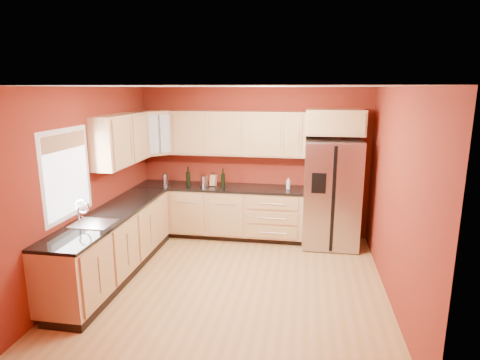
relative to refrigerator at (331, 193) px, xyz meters
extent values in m
plane|color=#AF8343|center=(-1.35, -1.62, -0.89)|extent=(4.00, 4.00, 0.00)
plane|color=silver|center=(-1.35, -1.62, 1.71)|extent=(4.00, 4.00, 0.00)
cube|color=maroon|center=(-1.35, 0.38, 0.41)|extent=(4.00, 0.04, 2.60)
cube|color=maroon|center=(-1.35, -3.62, 0.41)|extent=(4.00, 0.04, 2.60)
cube|color=maroon|center=(-3.35, -1.62, 0.41)|extent=(0.04, 4.00, 2.60)
cube|color=maroon|center=(0.65, -1.62, 0.41)|extent=(0.04, 4.00, 2.60)
cube|color=tan|center=(-1.90, 0.07, -0.45)|extent=(2.90, 0.60, 0.88)
cube|color=tan|center=(-3.05, -1.62, -0.45)|extent=(0.60, 2.80, 0.88)
cube|color=black|center=(-1.90, 0.06, 0.01)|extent=(2.90, 0.62, 0.04)
cube|color=black|center=(-3.04, -1.62, 0.01)|extent=(0.62, 2.80, 0.04)
cube|color=tan|center=(-1.60, 0.21, 0.94)|extent=(2.30, 0.33, 0.75)
cube|color=tan|center=(-3.19, -0.90, 0.94)|extent=(0.33, 1.35, 0.75)
cube|color=tan|center=(-3.02, 0.04, 0.94)|extent=(0.67, 0.67, 0.75)
cube|color=tan|center=(0.00, 0.07, 1.16)|extent=(0.92, 0.60, 0.40)
cube|color=silver|center=(0.00, 0.00, 0.00)|extent=(0.90, 0.75, 1.78)
cube|color=white|center=(-3.33, -2.12, 0.66)|extent=(0.03, 0.90, 1.00)
cylinder|color=silver|center=(-2.88, 0.08, 0.12)|extent=(0.12, 0.12, 0.18)
cylinder|color=silver|center=(-2.15, 0.02, 0.12)|extent=(0.14, 0.14, 0.19)
cube|color=#A77A51|center=(-2.01, 0.09, 0.13)|extent=(0.11, 0.11, 0.19)
cylinder|color=silver|center=(-0.71, 0.07, 0.12)|extent=(0.08, 0.08, 0.19)
camera|label=1|loc=(-0.45, -6.53, 1.69)|focal=30.00mm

